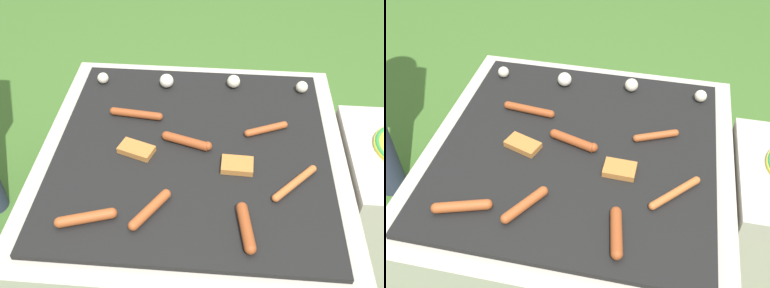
% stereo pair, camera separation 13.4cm
% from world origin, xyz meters
% --- Properties ---
extents(ground_plane, '(14.00, 14.00, 0.00)m').
position_xyz_m(ground_plane, '(0.00, 0.00, 0.00)').
color(ground_plane, '#3D6628').
extents(grill, '(0.98, 0.98, 0.45)m').
position_xyz_m(grill, '(0.00, 0.00, 0.22)').
color(grill, '#B2AA9E').
rests_on(grill, ground_plane).
extents(sausage_mid_right, '(0.14, 0.15, 0.02)m').
position_xyz_m(sausage_mid_right, '(0.31, -0.13, 0.46)').
color(sausage_mid_right, '#B7602D').
rests_on(sausage_mid_right, grill).
extents(sausage_front_right, '(0.17, 0.07, 0.03)m').
position_xyz_m(sausage_front_right, '(-0.02, 0.02, 0.46)').
color(sausage_front_right, '#93421E').
rests_on(sausage_front_right, grill).
extents(sausage_front_left, '(0.15, 0.08, 0.02)m').
position_xyz_m(sausage_front_left, '(0.24, 0.10, 0.46)').
color(sausage_front_left, '#A34C23').
rests_on(sausage_front_left, grill).
extents(sausage_back_left, '(0.10, 0.15, 0.03)m').
position_xyz_m(sausage_back_left, '(-0.09, -0.27, 0.46)').
color(sausage_back_left, '#A34C23').
rests_on(sausage_back_left, grill).
extents(sausage_front_center, '(0.16, 0.07, 0.03)m').
position_xyz_m(sausage_front_center, '(-0.26, -0.31, 0.46)').
color(sausage_front_center, '#A34C23').
rests_on(sausage_front_center, grill).
extents(sausage_mid_left, '(0.19, 0.04, 0.03)m').
position_xyz_m(sausage_mid_left, '(-0.20, 0.14, 0.46)').
color(sausage_mid_left, '#93421E').
rests_on(sausage_mid_left, grill).
extents(sausage_back_center, '(0.05, 0.16, 0.03)m').
position_xyz_m(sausage_back_center, '(0.17, -0.31, 0.47)').
color(sausage_back_center, '#93421E').
rests_on(sausage_back_center, grill).
extents(bread_slice_left, '(0.10, 0.07, 0.02)m').
position_xyz_m(bread_slice_left, '(0.14, -0.07, 0.46)').
color(bread_slice_left, '#B27033').
rests_on(bread_slice_left, grill).
extents(bread_slice_center, '(0.12, 0.09, 0.02)m').
position_xyz_m(bread_slice_center, '(-0.17, -0.03, 0.46)').
color(bread_slice_center, '#B27033').
rests_on(bread_slice_center, grill).
extents(mushroom_row, '(0.78, 0.07, 0.05)m').
position_xyz_m(mushroom_row, '(0.01, 0.34, 0.47)').
color(mushroom_row, beige).
rests_on(mushroom_row, grill).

